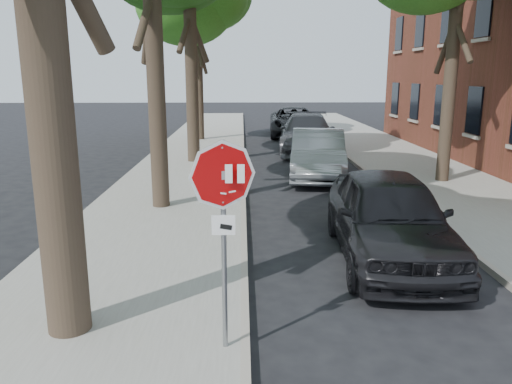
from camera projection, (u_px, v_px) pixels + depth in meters
ground at (281, 353)px, 6.32m from camera, size 120.00×120.00×0.00m
sidewalk_left at (186, 172)px, 17.92m from camera, size 4.00×55.00×0.12m
sidewalk_right at (420, 170)px, 18.15m from camera, size 4.00×55.00×0.12m
curb_left at (243, 171)px, 17.97m from camera, size 0.12×55.00×0.13m
curb_right at (364, 171)px, 18.09m from camera, size 0.12×55.00×0.13m
stop_sign at (223, 206)px, 5.83m from camera, size 0.76×0.34×2.61m
car_a at (389, 216)px, 9.44m from camera, size 2.29×5.03×1.67m
car_b at (318, 154)px, 17.01m from camera, size 2.36×5.14×1.63m
car_c at (307, 134)px, 22.59m from camera, size 2.99×6.13×1.72m
car_d at (294, 122)px, 28.65m from camera, size 3.04×6.05×1.64m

